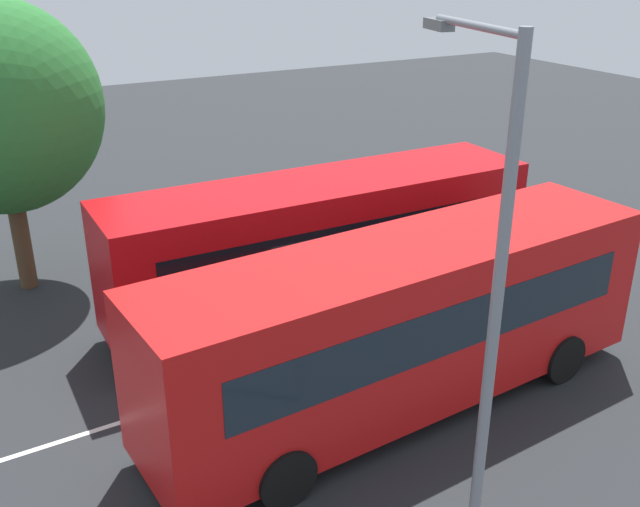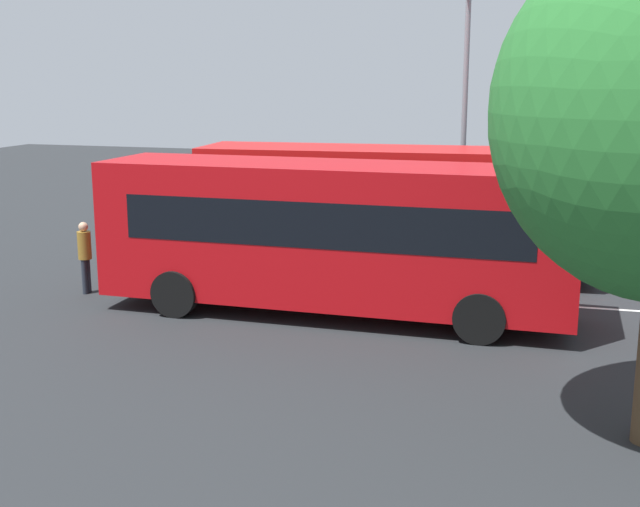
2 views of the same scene
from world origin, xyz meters
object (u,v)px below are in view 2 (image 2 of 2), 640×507
at_px(bus_center_left, 333,233).
at_px(bus_far_left, 394,205).
at_px(pedestrian, 85,251).
at_px(street_lamp, 462,105).

bearing_deg(bus_center_left, bus_far_left, -97.32).
distance_m(bus_far_left, bus_center_left, 4.15).
distance_m(bus_far_left, pedestrian, 7.87).
height_order(bus_center_left, street_lamp, street_lamp).
bearing_deg(pedestrian, bus_center_left, -3.25).
distance_m(bus_center_left, street_lamp, 8.13).
bearing_deg(pedestrian, street_lamp, 40.43).
distance_m(bus_center_left, pedestrian, 6.22).
bearing_deg(bus_center_left, street_lamp, -103.49).
bearing_deg(street_lamp, bus_center_left, -1.94).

